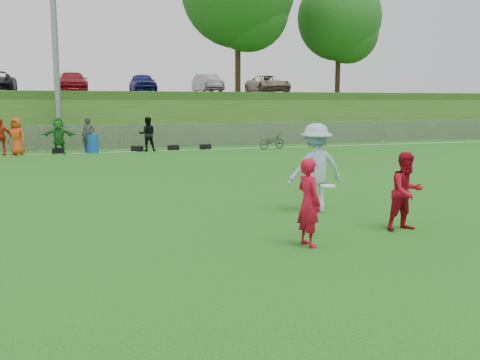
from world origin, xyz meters
name	(u,v)px	position (x,y,z in m)	size (l,w,h in m)	color
ground	(242,243)	(0.00, 0.00, 0.00)	(120.00, 120.00, 0.00)	#1B5B13
sideline_far	(125,152)	(0.00, 18.00, 0.01)	(60.00, 0.10, 0.01)	white
fence	(120,136)	(0.00, 20.00, 0.65)	(58.00, 0.06, 1.30)	gray
light_pole	(54,16)	(-3.00, 20.80, 6.71)	(1.20, 0.40, 12.15)	gray
berm	(103,115)	(0.00, 31.00, 1.50)	(120.00, 18.00, 3.00)	#244D15
parking_lot	(100,93)	(0.00, 33.00, 3.05)	(120.00, 12.00, 0.10)	black
tree_green_far	(342,22)	(16.16, 25.92, 7.96)	(5.88, 5.88, 8.19)	black
car_row	(84,82)	(-1.17, 32.00, 3.82)	(32.04, 5.18, 1.44)	silver
spectator_row	(65,136)	(-2.75, 18.00, 0.85)	(7.66, 0.89, 1.69)	#B02F0C
gear_bags	(145,149)	(1.02, 18.10, 0.13)	(7.78, 0.54, 0.26)	black
player_red_left	(309,202)	(1.00, -0.54, 0.75)	(0.55, 0.36, 1.50)	red
player_red_center	(407,191)	(3.26, -0.09, 0.75)	(0.73, 0.57, 1.50)	#A60B1D
player_blue	(316,168)	(2.38, 1.99, 0.98)	(1.27, 0.73, 1.96)	#9DB9D9
frisbee	(328,186)	(1.55, -0.17, 0.95)	(0.28, 0.28, 0.03)	silver
recycling_bin	(93,144)	(-1.50, 18.05, 0.44)	(0.59, 0.59, 0.89)	#104DB2
bicycle	(272,141)	(7.45, 17.20, 0.41)	(0.55, 1.58, 0.83)	#29282B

